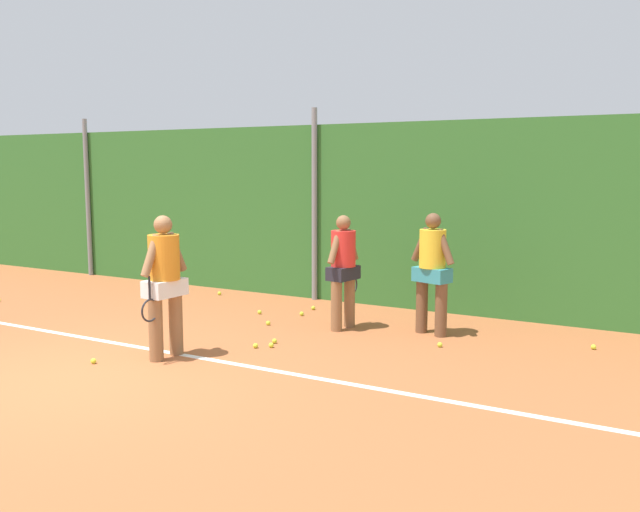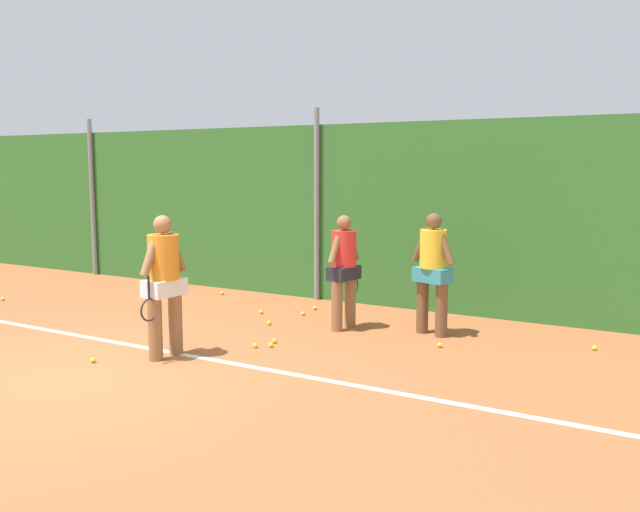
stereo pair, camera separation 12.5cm
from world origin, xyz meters
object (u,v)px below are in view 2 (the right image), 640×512
Objects in this scene: player_foreground_near at (164,278)px; tennis_ball_12 at (255,345)px; tennis_ball_0 at (594,348)px; tennis_ball_10 at (93,360)px; tennis_ball_1 at (315,308)px; tennis_ball_5 at (222,293)px; tennis_ball_3 at (261,312)px; player_midcourt at (344,266)px; player_backcourt_far at (433,267)px; tennis_ball_6 at (271,345)px; tennis_ball_2 at (440,345)px; tennis_ball_9 at (303,314)px; tennis_ball_7 at (3,299)px; tennis_ball_4 at (269,323)px; tennis_ball_8 at (274,341)px.

tennis_ball_12 is (0.71, 0.91, -0.96)m from player_foreground_near.
tennis_ball_0 is 1.00× the size of tennis_ball_10.
tennis_ball_5 is (-2.17, 0.28, 0.00)m from tennis_ball_1.
tennis_ball_3 is (-4.99, -0.37, 0.00)m from tennis_ball_0.
player_midcourt is (1.20, 2.44, -0.06)m from player_foreground_near.
player_backcourt_far reaches higher than tennis_ball_6.
player_midcourt is 3.55m from tennis_ball_5.
tennis_ball_10 is (-3.37, -2.79, 0.00)m from tennis_ball_2.
tennis_ball_9 is at bearing 103.89° from tennis_ball_12.
tennis_ball_1 is at bearing 22.45° from tennis_ball_7.
tennis_ball_0 and tennis_ball_5 have the same top height.
tennis_ball_10 is (-0.73, -4.01, 0.00)m from tennis_ball_1.
tennis_ball_7 is 5.72m from tennis_ball_12.
tennis_ball_3 is at bearing 90.46° from player_midcourt.
tennis_ball_4 is (0.12, 2.08, -0.96)m from player_foreground_near.
tennis_ball_7 is at bearing -173.35° from tennis_ball_2.
tennis_ball_2 is 7.85m from tennis_ball_7.
player_foreground_near is 3.64m from tennis_ball_2.
tennis_ball_5 is 1.00× the size of tennis_ball_9.
tennis_ball_2 is at bearing 130.12° from player_foreground_near.
tennis_ball_5 is at bearing 108.52° from tennis_ball_10.
tennis_ball_3 is at bearing 130.70° from tennis_ball_8.
tennis_ball_12 is at bearing -76.11° from tennis_ball_9.
tennis_ball_6 is 5.88m from tennis_ball_7.
tennis_ball_7 and tennis_ball_8 have the same top height.
tennis_ball_0 is 4.39m from tennis_ball_12.
tennis_ball_5 is at bearing 162.59° from tennis_ball_2.
tennis_ball_4 is 0.82m from tennis_ball_9.
tennis_ball_7 is at bearing -101.32° from player_foreground_near.
tennis_ball_1 is (0.15, 3.37, -0.96)m from player_foreground_near.
player_backcourt_far is 26.02× the size of tennis_ball_2.
tennis_ball_1 is 1.00× the size of tennis_ball_6.
player_foreground_near reaches higher than tennis_ball_9.
tennis_ball_0 is 4.42m from tennis_ball_1.
player_foreground_near is at bearing -13.86° from tennis_ball_7.
tennis_ball_0 is at bearing 12.03° from tennis_ball_4.
tennis_ball_5 is (-4.81, 1.51, 0.00)m from tennis_ball_2.
tennis_ball_0 is 1.00× the size of tennis_ball_6.
tennis_ball_7 is (-7.44, -1.52, -0.93)m from player_backcourt_far.
tennis_ball_1 is 2.19m from tennis_ball_5.
tennis_ball_12 is at bearing -149.30° from tennis_ball_2.
tennis_ball_7 is (-5.01, 1.24, -0.96)m from player_foreground_near.
tennis_ball_5 and tennis_ball_7 have the same top height.
tennis_ball_1 is at bearing 79.66° from tennis_ball_10.
tennis_ball_3 is at bearing -32.14° from tennis_ball_5.
tennis_ball_10 is at bearing 64.92° from player_backcourt_far.
tennis_ball_9 and tennis_ball_12 have the same top height.
tennis_ball_7 is at bearing 28.07° from player_backcourt_far.
tennis_ball_5 and tennis_ball_6 have the same top height.
tennis_ball_4 is (-2.31, -0.68, -0.93)m from player_backcourt_far.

